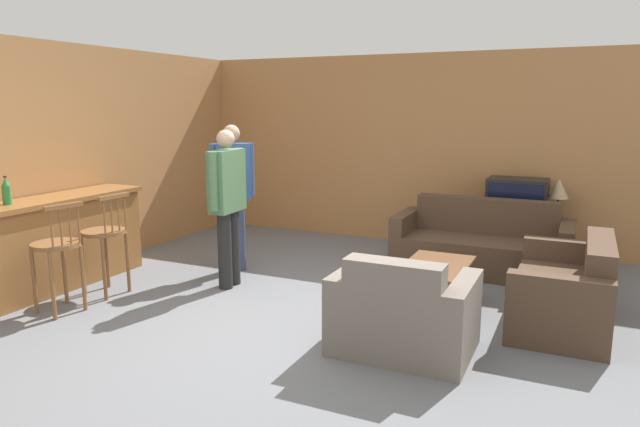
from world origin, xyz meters
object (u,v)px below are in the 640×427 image
armchair_near (403,316)px  bottle (6,192)px  tv_unit (514,238)px  table_lamp (559,190)px  couch_far (482,246)px  tv (517,198)px  bar_chair_mid (105,239)px  person_by_window (233,188)px  coffee_table (436,271)px  loveseat_right (567,292)px  person_by_counter (227,200)px  bar_chair_near (57,252)px

armchair_near → bottle: size_ratio=3.83×
tv_unit → table_lamp: (0.47, -0.00, 0.64)m
couch_far → tv: bearing=68.3°
bar_chair_mid → tv_unit: 4.85m
couch_far → person_by_window: bearing=-155.3°
tv → bottle: bearing=-139.0°
person_by_window → armchair_near: bearing=-28.7°
coffee_table → tv: size_ratio=1.35×
couch_far → person_by_window: person_by_window is taller
loveseat_right → tv_unit: bearing=107.8°
armchair_near → person_by_window: bearing=151.3°
couch_far → bar_chair_mid: bearing=-143.5°
tv_unit → table_lamp: bearing=-0.0°
coffee_table → couch_far: bearing=82.0°
armchair_near → loveseat_right: bearing=45.6°
bar_chair_mid → person_by_counter: bearing=36.9°
bar_chair_mid → bottle: bearing=-141.0°
bar_chair_mid → armchair_near: (3.16, -0.07, -0.29)m
bar_chair_near → coffee_table: bar_chair_near is taller
person_by_counter → armchair_near: bearing=-20.6°
couch_far → bottle: bottle is taller
person_by_window → tv_unit: bearing=33.6°
bar_chair_mid → tv_unit: bar_chair_mid is taller
armchair_near → tv_unit: 3.30m
tv_unit → bottle: bearing=-139.0°
table_lamp → coffee_table: bearing=-114.2°
armchair_near → tv_unit: bearing=81.8°
bottle → person_by_counter: 2.11m
table_lamp → tv_unit: bearing=180.0°
table_lamp → person_by_window: 3.89m
armchair_near → coffee_table: armchair_near is taller
armchair_near → person_by_window: person_by_window is taller
person_by_counter → bar_chair_near: bearing=-126.8°
bar_chair_near → bar_chair_mid: bearing=90.0°
coffee_table → bottle: (-3.81, -1.60, 0.74)m
couch_far → armchair_near: couch_far is taller
bottle → table_lamp: bottle is taller
bottle → person_by_window: (1.39, 1.80, -0.12)m
bar_chair_near → armchair_near: bar_chair_near is taller
couch_far → person_by_counter: person_by_counter is taller
person_by_counter → person_by_window: bearing=117.7°
person_by_window → person_by_counter: (0.27, -0.52, -0.04)m
couch_far → person_by_counter: bearing=-143.7°
tv_unit → loveseat_right: bearing=-72.2°
bottle → loveseat_right: bearing=18.2°
bar_chair_mid → person_by_window: person_by_window is taller
couch_far → person_by_window: size_ratio=1.16×
bar_chair_mid → armchair_near: bearing=-1.3°
bar_chair_mid → loveseat_right: bar_chair_mid is taller
bar_chair_near → bottle: 0.84m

